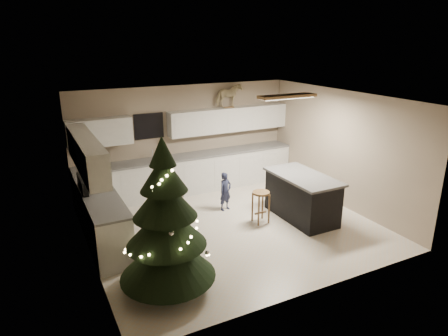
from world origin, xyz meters
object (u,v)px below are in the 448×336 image
Objects in this scene: island at (302,197)px; toddler at (225,191)px; rocking_horse at (229,95)px; christmas_tree at (166,230)px; bar_stool at (261,199)px.

island is 1.66m from toddler.
island is 2.40× the size of rocking_horse.
christmas_tree is 2.77× the size of toddler.
toddler reaches higher than bar_stool.
toddler is at bearing 141.52° from rocking_horse.
christmas_tree is at bearing 132.80° from rocking_horse.
bar_stool is 0.28× the size of christmas_tree.
toddler is 1.22× the size of rocking_horse.
bar_stool is 0.97m from toddler.
toddler is (-0.36, 0.90, -0.07)m from bar_stool.
island is 0.71× the size of christmas_tree.
bar_stool is 2.85m from christmas_tree.
island is at bearing -12.77° from bar_stool.
toddler is at bearing 138.70° from island.
christmas_tree reaches higher than bar_stool.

